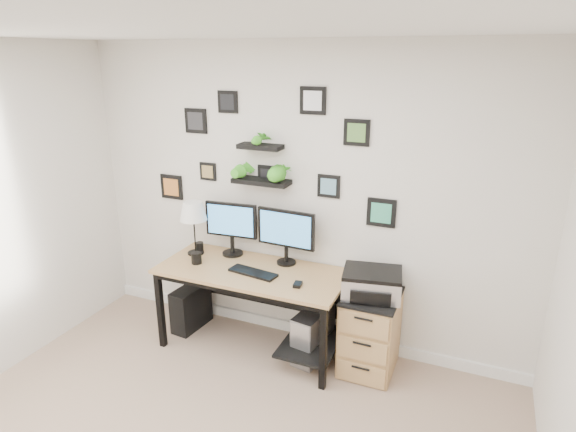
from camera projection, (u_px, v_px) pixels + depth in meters
The scene contains 14 objects.
room at pixel (296, 328), 4.50m from camera, with size 4.00×4.00×4.00m.
desk at pixel (258, 282), 4.12m from camera, with size 1.60×0.70×0.75m.
monitor_left at pixel (231, 225), 4.28m from camera, with size 0.48×0.20×0.49m.
monitor_right at pixel (286, 232), 4.09m from camera, with size 0.52×0.18×0.49m.
keyboard at pixel (253, 273), 3.98m from camera, with size 0.42×0.13×0.02m, color black.
mouse at pixel (298, 285), 3.77m from camera, with size 0.06×0.09×0.03m, color black.
table_lamp at pixel (193, 212), 4.27m from camera, with size 0.24×0.24×0.49m.
mug at pixel (196, 258), 4.17m from camera, with size 0.09×0.09×0.10m, color black.
pen_cup at pixel (200, 247), 4.42m from camera, with size 0.07×0.07×0.09m, color black.
pc_tower_black at pixel (191, 307), 4.55m from camera, with size 0.18×0.41×0.41m, color black.
pc_tower_grey at pixel (313, 335), 4.08m from camera, with size 0.26×0.47×0.44m.
file_cabinet at pixel (370, 332), 3.90m from camera, with size 0.43×0.53×0.67m.
printer at pixel (372, 283), 3.77m from camera, with size 0.50×0.43×0.20m.
wall_decor at pixel (264, 159), 4.04m from camera, with size 2.25×0.18×1.08m.
Camera 1 is at (1.44, -1.66, 2.48)m, focal length 30.00 mm.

